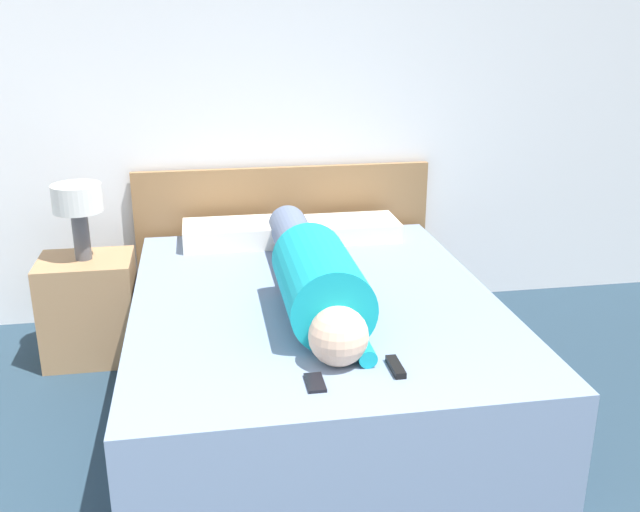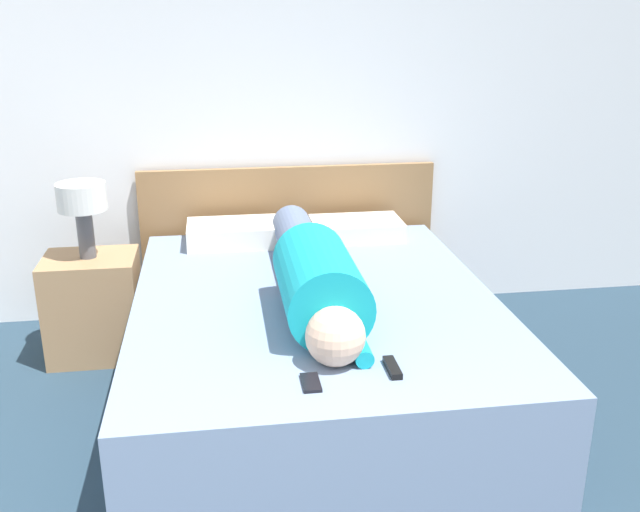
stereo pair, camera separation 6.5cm
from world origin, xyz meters
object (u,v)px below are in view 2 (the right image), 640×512
at_px(table_lamp, 82,203).
at_px(pillow_near_headboard, 236,233).
at_px(person_lying, 315,275).
at_px(cell_phone, 311,383).
at_px(bed, 315,349).
at_px(tv_remote, 392,368).
at_px(nightstand, 94,307).
at_px(pillow_second, 356,229).

distance_m(table_lamp, pillow_near_headboard, 0.84).
xyz_separation_m(person_lying, cell_phone, (-0.11, -0.69, -0.14)).
relative_size(table_lamp, person_lying, 0.25).
xyz_separation_m(bed, tv_remote, (0.18, -0.74, 0.28)).
relative_size(bed, nightstand, 3.70).
xyz_separation_m(table_lamp, pillow_near_headboard, (0.78, 0.19, -0.25)).
bearing_deg(pillow_near_headboard, pillow_second, -0.00).
bearing_deg(table_lamp, pillow_near_headboard, 13.86).
height_order(person_lying, cell_phone, person_lying).
xyz_separation_m(bed, cell_phone, (-0.13, -0.80, 0.28)).
relative_size(nightstand, pillow_near_headboard, 1.04).
height_order(bed, pillow_second, pillow_second).
xyz_separation_m(bed, person_lying, (-0.02, -0.10, 0.41)).
xyz_separation_m(person_lying, tv_remote, (0.20, -0.64, -0.13)).
bearing_deg(nightstand, cell_phone, -56.03).
xyz_separation_m(nightstand, pillow_second, (1.46, 0.19, 0.31)).
bearing_deg(bed, person_lying, -99.09).
xyz_separation_m(pillow_near_headboard, pillow_second, (0.69, -0.00, -0.01)).
height_order(table_lamp, cell_phone, table_lamp).
relative_size(tv_remote, cell_phone, 1.15).
distance_m(bed, cell_phone, 0.85).
bearing_deg(table_lamp, bed, -30.54).
distance_m(table_lamp, cell_phone, 1.78).
height_order(table_lamp, tv_remote, table_lamp).
relative_size(bed, person_lying, 1.29).
relative_size(bed, pillow_near_headboard, 3.84).
distance_m(bed, person_lying, 0.43).
relative_size(person_lying, tv_remote, 10.74).
bearing_deg(cell_phone, person_lying, 80.90).
bearing_deg(pillow_second, table_lamp, -172.55).
relative_size(pillow_second, cell_phone, 3.95).
distance_m(person_lying, pillow_second, 1.02).
height_order(person_lying, pillow_near_headboard, person_lying).
distance_m(tv_remote, cell_phone, 0.31).
bearing_deg(pillow_second, person_lying, -111.64).
bearing_deg(tv_remote, pillow_near_headboard, 107.77).
bearing_deg(tv_remote, cell_phone, -169.89).
xyz_separation_m(pillow_second, cell_phone, (-0.49, -1.64, -0.05)).
bearing_deg(pillow_second, tv_remote, -96.43).
xyz_separation_m(nightstand, table_lamp, (0.00, -0.00, 0.57)).
bearing_deg(pillow_second, cell_phone, -106.52).
relative_size(person_lying, pillow_second, 3.14).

